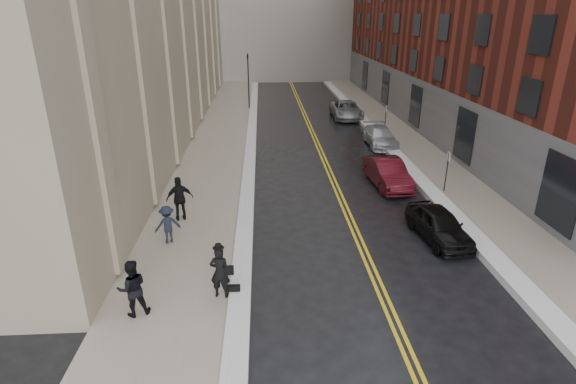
{
  "coord_description": "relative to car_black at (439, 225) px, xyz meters",
  "views": [
    {
      "loc": [
        -1.34,
        -12.95,
        8.69
      ],
      "look_at": [
        -0.34,
        4.69,
        1.6
      ],
      "focal_mm": 28.0,
      "sensor_mm": 36.0,
      "label": 1
    }
  ],
  "objects": [
    {
      "name": "pedestrian_main",
      "position": [
        -8.53,
        -3.73,
        0.38
      ],
      "size": [
        0.7,
        0.51,
        1.76
      ],
      "primitive_type": "imported",
      "rotation": [
        0.0,
        0.0,
        2.99
      ],
      "color": "black",
      "rests_on": "sidewalk_left"
    },
    {
      "name": "parking_sign_far",
      "position": [
        2.17,
        16.89,
        0.7
      ],
      "size": [
        0.06,
        0.35,
        2.23
      ],
      "color": "black",
      "rests_on": "ground"
    },
    {
      "name": "traffic_signal",
      "position": [
        -8.33,
        26.89,
        2.43
      ],
      "size": [
        0.18,
        0.15,
        5.2
      ],
      "color": "black",
      "rests_on": "ground"
    },
    {
      "name": "sidewalk_right",
      "position": [
        3.27,
        12.89,
        -0.58
      ],
      "size": [
        3.0,
        64.0,
        0.15
      ],
      "primitive_type": "cube",
      "color": "gray",
      "rests_on": "ground"
    },
    {
      "name": "building_right",
      "position": [
        11.77,
        19.89,
        8.35
      ],
      "size": [
        14.0,
        50.0,
        18.0
      ],
      "primitive_type": "cube",
      "color": "maroon",
      "rests_on": "ground"
    },
    {
      "name": "snow_ridge_right",
      "position": [
        1.42,
        12.89,
        -0.5
      ],
      "size": [
        0.85,
        60.8,
        0.3
      ],
      "primitive_type": "cube",
      "color": "white",
      "rests_on": "ground"
    },
    {
      "name": "pedestrian_c",
      "position": [
        -10.76,
        2.21,
        0.49
      ],
      "size": [
        1.25,
        0.8,
        1.99
      ],
      "primitive_type": "imported",
      "rotation": [
        0.0,
        0.0,
        3.43
      ],
      "color": "black",
      "rests_on": "sidewalk_left"
    },
    {
      "name": "car_silver_near",
      "position": [
        1.07,
        13.91,
        -0.01
      ],
      "size": [
        1.82,
        4.47,
        1.3
      ],
      "primitive_type": "imported",
      "rotation": [
        0.0,
        0.0,
        -0.0
      ],
      "color": "#B9BBC2",
      "rests_on": "ground"
    },
    {
      "name": "snow_ridge_left",
      "position": [
        -7.93,
        12.89,
        -0.52
      ],
      "size": [
        0.7,
        60.8,
        0.26
      ],
      "primitive_type": "cube",
      "color": "white",
      "rests_on": "ground"
    },
    {
      "name": "parking_sign_near",
      "position": [
        2.17,
        4.89,
        0.7
      ],
      "size": [
        0.06,
        0.35,
        2.23
      ],
      "color": "black",
      "rests_on": "ground"
    },
    {
      "name": "car_maroon",
      "position": [
        -0.48,
        6.18,
        0.07
      ],
      "size": [
        1.86,
        4.51,
        1.45
      ],
      "primitive_type": "imported",
      "rotation": [
        0.0,
        0.0,
        0.08
      ],
      "color": "#400B12",
      "rests_on": "ground"
    },
    {
      "name": "pedestrian_b",
      "position": [
        -10.91,
        0.09,
        0.28
      ],
      "size": [
        1.16,
        0.93,
        1.56
      ],
      "primitive_type": "imported",
      "rotation": [
        0.0,
        0.0,
        3.54
      ],
      "color": "black",
      "rests_on": "sidewalk_left"
    },
    {
      "name": "sidewalk_left",
      "position": [
        -10.23,
        12.89,
        -0.58
      ],
      "size": [
        4.0,
        64.0,
        0.15
      ],
      "primitive_type": "cube",
      "color": "gray",
      "rests_on": "ground"
    },
    {
      "name": "car_black",
      "position": [
        0.0,
        0.0,
        0.0
      ],
      "size": [
        1.98,
        4.0,
        1.31
      ],
      "primitive_type": "imported",
      "rotation": [
        0.0,
        0.0,
        0.12
      ],
      "color": "black",
      "rests_on": "ground"
    },
    {
      "name": "lane_stripe_b",
      "position": [
        -3.11,
        12.89,
        -0.65
      ],
      "size": [
        0.12,
        64.0,
        0.01
      ],
      "primitive_type": "cube",
      "color": "gold",
      "rests_on": "ground"
    },
    {
      "name": "lane_stripe_a",
      "position": [
        -3.35,
        12.89,
        -0.65
      ],
      "size": [
        0.12,
        64.0,
        0.01
      ],
      "primitive_type": "cube",
      "color": "gold",
      "rests_on": "ground"
    },
    {
      "name": "car_silver_far",
      "position": [
        0.28,
        22.78,
        0.08
      ],
      "size": [
        2.53,
        5.34,
        1.47
      ],
      "primitive_type": "imported",
      "rotation": [
        0.0,
        0.0,
        -0.02
      ],
      "color": "#929599",
      "rests_on": "ground"
    },
    {
      "name": "pedestrian_a",
      "position": [
        -11.05,
        -4.51,
        0.41
      ],
      "size": [
        1.07,
        0.95,
        1.83
      ],
      "primitive_type": "imported",
      "rotation": [
        0.0,
        0.0,
        3.49
      ],
      "color": "black",
      "rests_on": "sidewalk_left"
    },
    {
      "name": "ground",
      "position": [
        -5.73,
        -3.11,
        -0.65
      ],
      "size": [
        160.0,
        160.0,
        0.0
      ],
      "primitive_type": "plane",
      "color": "black",
      "rests_on": "ground"
    }
  ]
}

